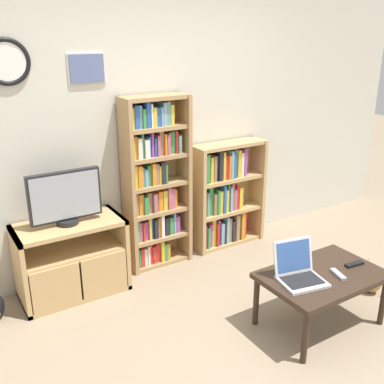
# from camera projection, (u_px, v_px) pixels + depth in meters

# --- Properties ---
(ground_plane) EXTENTS (18.00, 18.00, 0.00)m
(ground_plane) POSITION_uv_depth(u_px,v_px,m) (281.00, 353.00, 3.14)
(ground_plane) COLOR gray
(wall_back) EXTENTS (6.27, 0.09, 2.60)m
(wall_back) POSITION_uv_depth(u_px,v_px,m) (155.00, 126.00, 4.15)
(wall_back) COLOR beige
(wall_back) RESTS_ON ground_plane
(tv_stand) EXTENTS (0.88, 0.45, 0.65)m
(tv_stand) POSITION_uv_depth(u_px,v_px,m) (72.00, 259.00, 3.77)
(tv_stand) COLOR tan
(tv_stand) RESTS_ON ground_plane
(television) EXTENTS (0.58, 0.18, 0.45)m
(television) POSITION_uv_depth(u_px,v_px,m) (65.00, 198.00, 3.58)
(television) COLOR black
(television) RESTS_ON tv_stand
(bookshelf_tall) EXTENTS (0.61, 0.26, 1.61)m
(bookshelf_tall) POSITION_uv_depth(u_px,v_px,m) (154.00, 184.00, 4.14)
(bookshelf_tall) COLOR tan
(bookshelf_tall) RESTS_ON ground_plane
(bookshelf_short) EXTENTS (0.79, 0.26, 1.09)m
(bookshelf_short) POSITION_uv_depth(u_px,v_px,m) (224.00, 196.00, 4.63)
(bookshelf_short) COLOR tan
(bookshelf_short) RESTS_ON ground_plane
(coffee_table) EXTENTS (0.90, 0.59, 0.44)m
(coffee_table) POSITION_uv_depth(u_px,v_px,m) (322.00, 279.00, 3.34)
(coffee_table) COLOR #332319
(coffee_table) RESTS_ON ground_plane
(laptop) EXTENTS (0.36, 0.36, 0.28)m
(laptop) POSITION_uv_depth(u_px,v_px,m) (298.00, 271.00, 3.23)
(laptop) COLOR silver
(laptop) RESTS_ON coffee_table
(remote_near_laptop) EXTENTS (0.16, 0.06, 0.02)m
(remote_near_laptop) POSITION_uv_depth(u_px,v_px,m) (354.00, 264.00, 3.44)
(remote_near_laptop) COLOR black
(remote_near_laptop) RESTS_ON coffee_table
(remote_far_from_laptop) EXTENTS (0.09, 0.17, 0.02)m
(remote_far_from_laptop) POSITION_uv_depth(u_px,v_px,m) (338.00, 274.00, 3.29)
(remote_far_from_laptop) COLOR #99999E
(remote_far_from_laptop) RESTS_ON coffee_table
(cat) EXTENTS (0.19, 0.43, 0.28)m
(cat) POSITION_uv_depth(u_px,v_px,m) (369.00, 277.00, 3.88)
(cat) COLOR #B78447
(cat) RESTS_ON ground_plane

